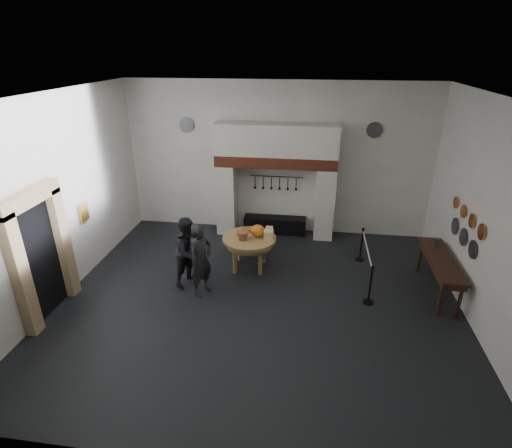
# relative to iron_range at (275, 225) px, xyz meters

# --- Properties ---
(floor) EXTENTS (9.00, 8.00, 0.02)m
(floor) POSITION_rel_iron_range_xyz_m (0.00, -3.72, -0.25)
(floor) COLOR black
(floor) RESTS_ON ground
(ceiling) EXTENTS (9.00, 8.00, 0.02)m
(ceiling) POSITION_rel_iron_range_xyz_m (0.00, -3.72, 4.25)
(ceiling) COLOR silver
(ceiling) RESTS_ON wall_back
(wall_back) EXTENTS (9.00, 0.02, 4.50)m
(wall_back) POSITION_rel_iron_range_xyz_m (0.00, 0.28, 2.00)
(wall_back) COLOR white
(wall_back) RESTS_ON floor
(wall_front) EXTENTS (9.00, 0.02, 4.50)m
(wall_front) POSITION_rel_iron_range_xyz_m (0.00, -7.72, 2.00)
(wall_front) COLOR white
(wall_front) RESTS_ON floor
(wall_left) EXTENTS (0.02, 8.00, 4.50)m
(wall_left) POSITION_rel_iron_range_xyz_m (-4.50, -3.72, 2.00)
(wall_left) COLOR white
(wall_left) RESTS_ON floor
(wall_right) EXTENTS (0.02, 8.00, 4.50)m
(wall_right) POSITION_rel_iron_range_xyz_m (4.50, -3.72, 2.00)
(wall_right) COLOR white
(wall_right) RESTS_ON floor
(chimney_pier_left) EXTENTS (0.55, 0.70, 2.15)m
(chimney_pier_left) POSITION_rel_iron_range_xyz_m (-1.48, -0.07, 0.82)
(chimney_pier_left) COLOR silver
(chimney_pier_left) RESTS_ON floor
(chimney_pier_right) EXTENTS (0.55, 0.70, 2.15)m
(chimney_pier_right) POSITION_rel_iron_range_xyz_m (1.48, -0.07, 0.82)
(chimney_pier_right) COLOR silver
(chimney_pier_right) RESTS_ON floor
(hearth_brick_band) EXTENTS (3.50, 0.72, 0.32)m
(hearth_brick_band) POSITION_rel_iron_range_xyz_m (0.00, -0.07, 2.06)
(hearth_brick_band) COLOR #9E442B
(hearth_brick_band) RESTS_ON chimney_pier_left
(chimney_hood) EXTENTS (3.50, 0.70, 0.90)m
(chimney_hood) POSITION_rel_iron_range_xyz_m (0.00, -0.07, 2.67)
(chimney_hood) COLOR silver
(chimney_hood) RESTS_ON hearth_brick_band
(iron_range) EXTENTS (1.90, 0.45, 0.50)m
(iron_range) POSITION_rel_iron_range_xyz_m (0.00, 0.00, 0.00)
(iron_range) COLOR black
(iron_range) RESTS_ON floor
(utensil_rail) EXTENTS (1.60, 0.02, 0.02)m
(utensil_rail) POSITION_rel_iron_range_xyz_m (0.00, 0.20, 1.50)
(utensil_rail) COLOR black
(utensil_rail) RESTS_ON wall_back
(door_recess) EXTENTS (0.04, 1.10, 2.50)m
(door_recess) POSITION_rel_iron_range_xyz_m (-4.47, -4.72, 1.00)
(door_recess) COLOR black
(door_recess) RESTS_ON floor
(door_jamb_near) EXTENTS (0.22, 0.30, 2.60)m
(door_jamb_near) POSITION_rel_iron_range_xyz_m (-4.38, -5.42, 1.05)
(door_jamb_near) COLOR tan
(door_jamb_near) RESTS_ON floor
(door_jamb_far) EXTENTS (0.22, 0.30, 2.60)m
(door_jamb_far) POSITION_rel_iron_range_xyz_m (-4.38, -4.02, 1.05)
(door_jamb_far) COLOR tan
(door_jamb_far) RESTS_ON floor
(door_lintel) EXTENTS (0.22, 1.70, 0.30)m
(door_lintel) POSITION_rel_iron_range_xyz_m (-4.38, -4.72, 2.40)
(door_lintel) COLOR tan
(door_lintel) RESTS_ON door_jamb_near
(wall_plaque) EXTENTS (0.05, 0.34, 0.44)m
(wall_plaque) POSITION_rel_iron_range_xyz_m (-4.45, -2.92, 1.35)
(wall_plaque) COLOR gold
(wall_plaque) RESTS_ON wall_left
(work_table) EXTENTS (1.43, 1.43, 0.07)m
(work_table) POSITION_rel_iron_range_xyz_m (-0.45, -2.25, 0.59)
(work_table) COLOR #A8874F
(work_table) RESTS_ON floor
(pumpkin) EXTENTS (0.36, 0.36, 0.31)m
(pumpkin) POSITION_rel_iron_range_xyz_m (-0.25, -2.15, 0.78)
(pumpkin) COLOR orange
(pumpkin) RESTS_ON work_table
(cheese_block_big) EXTENTS (0.22, 0.22, 0.24)m
(cheese_block_big) POSITION_rel_iron_range_xyz_m (0.05, -2.30, 0.74)
(cheese_block_big) COLOR #DAC982
(cheese_block_big) RESTS_ON work_table
(cheese_block_small) EXTENTS (0.18, 0.18, 0.20)m
(cheese_block_small) POSITION_rel_iron_range_xyz_m (0.03, -2.00, 0.72)
(cheese_block_small) COLOR #E3C688
(cheese_block_small) RESTS_ON work_table
(wicker_basket) EXTENTS (0.33, 0.33, 0.22)m
(wicker_basket) POSITION_rel_iron_range_xyz_m (-0.60, -2.40, 0.73)
(wicker_basket) COLOR #965F37
(wicker_basket) RESTS_ON work_table
(bread_loaf) EXTENTS (0.31, 0.18, 0.13)m
(bread_loaf) POSITION_rel_iron_range_xyz_m (-0.55, -1.90, 0.69)
(bread_loaf) COLOR #915C33
(bread_loaf) RESTS_ON work_table
(visitor_near) EXTENTS (0.69, 0.77, 1.76)m
(visitor_near) POSITION_rel_iron_range_xyz_m (-1.35, -3.58, 0.63)
(visitor_near) COLOR black
(visitor_near) RESTS_ON floor
(visitor_far) EXTENTS (0.98, 1.05, 1.72)m
(visitor_far) POSITION_rel_iron_range_xyz_m (-1.75, -3.18, 0.61)
(visitor_far) COLOR black
(visitor_far) RESTS_ON floor
(side_table) EXTENTS (0.55, 2.20, 0.06)m
(side_table) POSITION_rel_iron_range_xyz_m (4.10, -2.77, 0.62)
(side_table) COLOR #391E14
(side_table) RESTS_ON floor
(pewter_jug) EXTENTS (0.12, 0.12, 0.22)m
(pewter_jug) POSITION_rel_iron_range_xyz_m (4.10, -2.17, 0.76)
(pewter_jug) COLOR #4C4C51
(pewter_jug) RESTS_ON side_table
(copper_pan_a) EXTENTS (0.03, 0.34, 0.34)m
(copper_pan_a) POSITION_rel_iron_range_xyz_m (4.46, -3.52, 1.70)
(copper_pan_a) COLOR #C6662D
(copper_pan_a) RESTS_ON wall_right
(copper_pan_b) EXTENTS (0.03, 0.32, 0.32)m
(copper_pan_b) POSITION_rel_iron_range_xyz_m (4.46, -2.97, 1.70)
(copper_pan_b) COLOR #C6662D
(copper_pan_b) RESTS_ON wall_right
(copper_pan_c) EXTENTS (0.03, 0.30, 0.30)m
(copper_pan_c) POSITION_rel_iron_range_xyz_m (4.46, -2.42, 1.70)
(copper_pan_c) COLOR #C6662D
(copper_pan_c) RESTS_ON wall_right
(copper_pan_d) EXTENTS (0.03, 0.28, 0.28)m
(copper_pan_d) POSITION_rel_iron_range_xyz_m (4.46, -1.87, 1.70)
(copper_pan_d) COLOR #C6662D
(copper_pan_d) RESTS_ON wall_right
(pewter_plate_left) EXTENTS (0.03, 0.40, 0.40)m
(pewter_plate_left) POSITION_rel_iron_range_xyz_m (4.46, -3.32, 1.20)
(pewter_plate_left) COLOR #4C4C51
(pewter_plate_left) RESTS_ON wall_right
(pewter_plate_mid) EXTENTS (0.03, 0.40, 0.40)m
(pewter_plate_mid) POSITION_rel_iron_range_xyz_m (4.46, -2.72, 1.20)
(pewter_plate_mid) COLOR #4C4C51
(pewter_plate_mid) RESTS_ON wall_right
(pewter_plate_right) EXTENTS (0.03, 0.40, 0.40)m
(pewter_plate_right) POSITION_rel_iron_range_xyz_m (4.46, -2.12, 1.20)
(pewter_plate_right) COLOR #4C4C51
(pewter_plate_right) RESTS_ON wall_right
(pewter_plate_back_left) EXTENTS (0.44, 0.03, 0.44)m
(pewter_plate_back_left) POSITION_rel_iron_range_xyz_m (-2.70, 0.24, 2.95)
(pewter_plate_back_left) COLOR #4C4C51
(pewter_plate_back_left) RESTS_ON wall_back
(pewter_plate_back_right) EXTENTS (0.44, 0.03, 0.44)m
(pewter_plate_back_right) POSITION_rel_iron_range_xyz_m (2.70, 0.24, 2.95)
(pewter_plate_back_right) COLOR #4C4C51
(pewter_plate_back_right) RESTS_ON wall_back
(barrier_post_near) EXTENTS (0.05, 0.05, 0.90)m
(barrier_post_near) POSITION_rel_iron_range_xyz_m (2.47, -3.44, 0.20)
(barrier_post_near) COLOR black
(barrier_post_near) RESTS_ON floor
(barrier_post_far) EXTENTS (0.05, 0.05, 0.90)m
(barrier_post_far) POSITION_rel_iron_range_xyz_m (2.47, -1.44, 0.20)
(barrier_post_far) COLOR black
(barrier_post_far) RESTS_ON floor
(barrier_rope) EXTENTS (0.04, 2.00, 0.04)m
(barrier_rope) POSITION_rel_iron_range_xyz_m (2.47, -2.44, 0.60)
(barrier_rope) COLOR beige
(barrier_rope) RESTS_ON barrier_post_near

